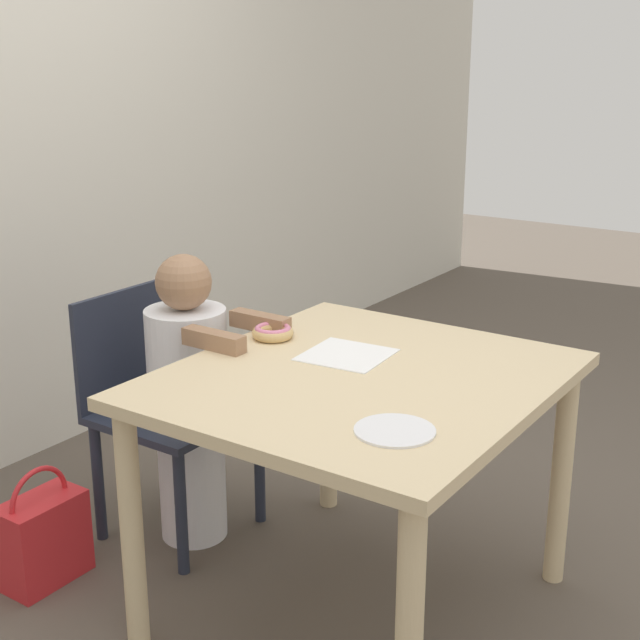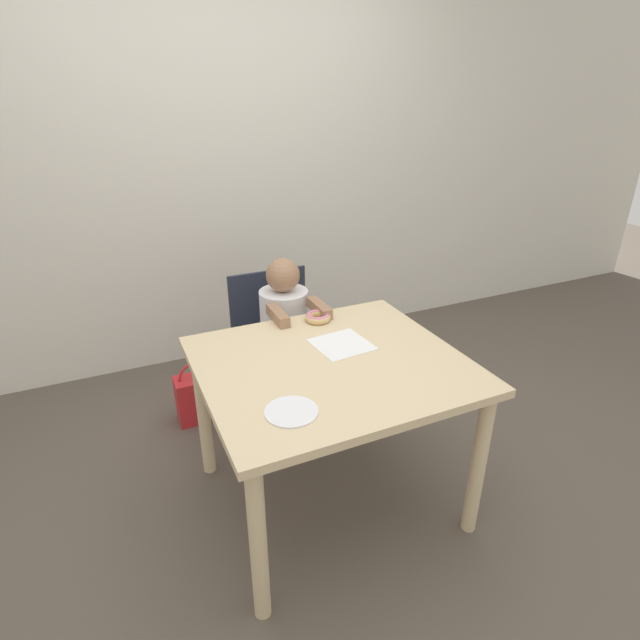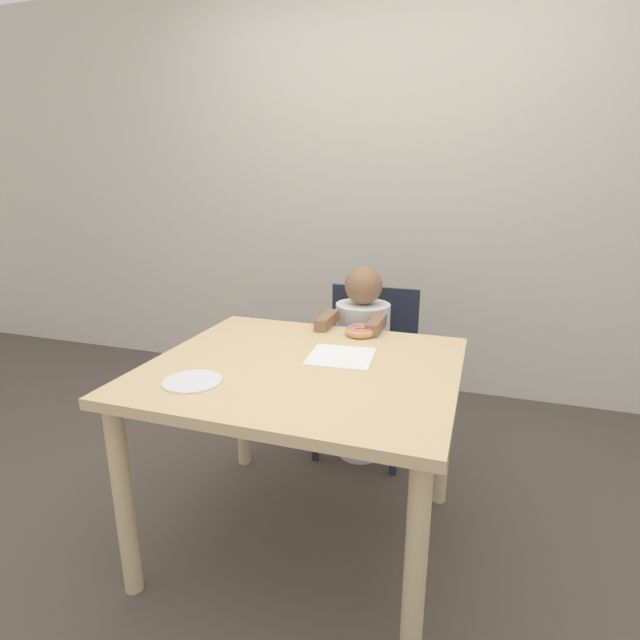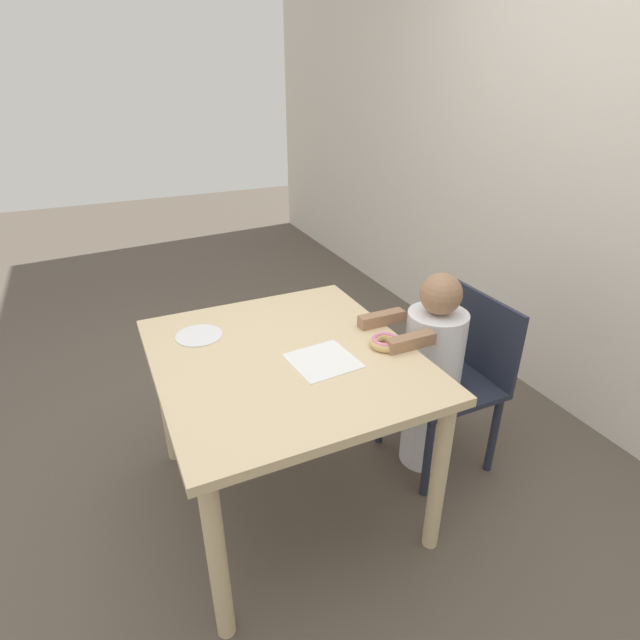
{
  "view_description": "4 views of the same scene",
  "coord_description": "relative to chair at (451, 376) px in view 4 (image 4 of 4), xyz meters",
  "views": [
    {
      "loc": [
        -1.88,
        -1.14,
        1.53
      ],
      "look_at": [
        0.01,
        0.14,
        0.83
      ],
      "focal_mm": 50.0,
      "sensor_mm": 36.0,
      "label": 1
    },
    {
      "loc": [
        -0.77,
        -1.57,
        1.7
      ],
      "look_at": [
        0.01,
        0.14,
        0.83
      ],
      "focal_mm": 28.0,
      "sensor_mm": 36.0,
      "label": 2
    },
    {
      "loc": [
        0.56,
        -1.5,
        1.34
      ],
      "look_at": [
        0.01,
        0.14,
        0.83
      ],
      "focal_mm": 28.0,
      "sensor_mm": 36.0,
      "label": 3
    },
    {
      "loc": [
        1.51,
        -0.55,
        1.67
      ],
      "look_at": [
        0.01,
        0.14,
        0.83
      ],
      "focal_mm": 28.0,
      "sensor_mm": 36.0,
      "label": 4
    }
  ],
  "objects": [
    {
      "name": "wall_back",
      "position": [
        -0.05,
        0.84,
        0.82
      ],
      "size": [
        8.0,
        0.05,
        2.5
      ],
      "color": "silver",
      "rests_on": "ground_plane"
    },
    {
      "name": "dining_table",
      "position": [
        -0.05,
        -0.78,
        0.19
      ],
      "size": [
        1.04,
        0.93,
        0.71
      ],
      "color": "beige",
      "rests_on": "ground_plane"
    },
    {
      "name": "donut",
      "position": [
        0.06,
        -0.4,
        0.3
      ],
      "size": [
        0.12,
        0.12,
        0.04
      ],
      "color": "#DBB270",
      "rests_on": "dining_table"
    },
    {
      "name": "napkin",
      "position": [
        0.06,
        -0.67,
        0.28
      ],
      "size": [
        0.24,
        0.24,
        0.0
      ],
      "color": "white",
      "rests_on": "dining_table"
    },
    {
      "name": "handbag",
      "position": [
        -0.45,
        0.08,
        -0.29
      ],
      "size": [
        0.25,
        0.14,
        0.37
      ],
      "color": "red",
      "rests_on": "ground_plane"
    },
    {
      "name": "child_figure",
      "position": [
        0.0,
        -0.12,
        0.04
      ],
      "size": [
        0.26,
        0.43,
        0.94
      ],
      "color": "white",
      "rests_on": "ground_plane"
    },
    {
      "name": "chair",
      "position": [
        0.0,
        0.0,
        0.0
      ],
      "size": [
        0.45,
        0.42,
        0.8
      ],
      "color": "#232838",
      "rests_on": "ground_plane"
    },
    {
      "name": "ground_plane",
      "position": [
        -0.05,
        -0.78,
        -0.43
      ],
      "size": [
        12.0,
        12.0,
        0.0
      ],
      "primitive_type": "plane",
      "color": "brown"
    },
    {
      "name": "plate",
      "position": [
        -0.32,
        -1.03,
        0.29
      ],
      "size": [
        0.18,
        0.18,
        0.01
      ],
      "color": "white",
      "rests_on": "dining_table"
    }
  ]
}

